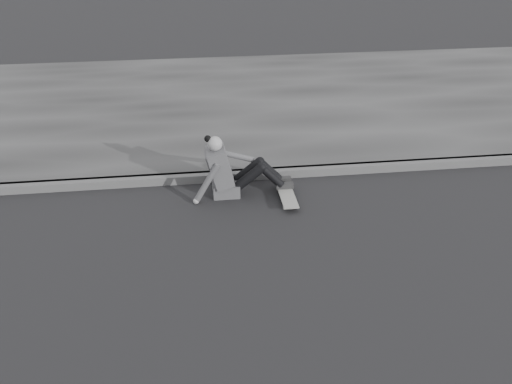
% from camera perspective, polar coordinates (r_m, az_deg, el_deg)
% --- Properties ---
extents(ground, '(80.00, 80.00, 0.00)m').
position_cam_1_polar(ground, '(6.30, 10.56, -8.93)').
color(ground, black).
rests_on(ground, ground).
extents(curb, '(24.00, 0.16, 0.12)m').
position_cam_1_polar(curb, '(8.38, 5.58, 2.11)').
color(curb, '#4F4F4F').
rests_on(curb, ground).
extents(sidewalk, '(24.00, 6.00, 0.12)m').
position_cam_1_polar(sidewalk, '(11.10, 2.26, 9.09)').
color(sidewalk, '#353535').
rests_on(sidewalk, ground).
extents(skateboard, '(0.20, 0.78, 0.09)m').
position_cam_1_polar(skateboard, '(7.70, 3.08, -0.25)').
color(skateboard, '#A9A9A4').
rests_on(skateboard, ground).
extents(seated_woman, '(1.38, 0.46, 0.88)m').
position_cam_1_polar(seated_woman, '(7.69, -2.58, 2.18)').
color(seated_woman, '#4B4B4E').
rests_on(seated_woman, ground).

